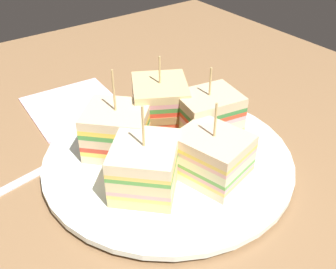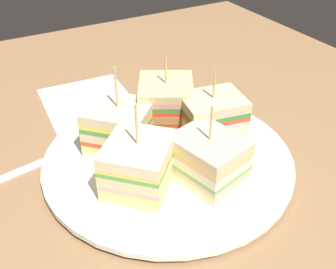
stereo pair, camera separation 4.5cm
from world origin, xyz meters
TOP-DOWN VIEW (x-y plane):
  - ground_plane at (0.00, 0.00)cm, footprint 100.49×90.84cm
  - plate at (0.00, 0.00)cm, footprint 29.23×29.23cm
  - sandwich_wedge_0 at (5.32, -2.68)cm, footprint 9.46×9.22cm
  - sandwich_wedge_1 at (4.32, 4.09)cm, footprint 9.60×9.59cm
  - sandwich_wedge_2 at (-3.00, 5.13)cm, footprint 9.60×9.59cm
  - sandwich_wedge_3 at (-5.71, -1.66)cm, footprint 8.46×7.61cm
  - sandwich_wedge_4 at (-0.37, -5.94)cm, footprint 6.77×8.06cm
  - chip_pile at (-1.97, -0.72)cm, footprint 6.61×6.25cm
  - salad_garnish at (9.89, 3.33)cm, footprint 6.90×6.68cm
  - napkin at (18.64, 3.34)cm, footprint 14.24×13.33cm

SIDE VIEW (x-z plane):
  - ground_plane at x=0.00cm, z-range -1.80..0.00cm
  - napkin at x=18.64cm, z-range 0.00..0.50cm
  - plate at x=0.00cm, z-range 0.13..1.39cm
  - salad_garnish at x=9.89cm, z-range 1.13..2.53cm
  - chip_pile at x=-1.97cm, z-range 1.16..2.68cm
  - sandwich_wedge_3 at x=-5.71cm, z-range -0.72..8.57cm
  - sandwich_wedge_2 at x=-3.00cm, z-range -1.03..9.00cm
  - sandwich_wedge_1 at x=4.32cm, z-range -1.23..9.32cm
  - sandwich_wedge_4 at x=-0.37cm, z-range -0.50..9.14cm
  - sandwich_wedge_0 at x=5.32cm, z-range -0.50..9.45cm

